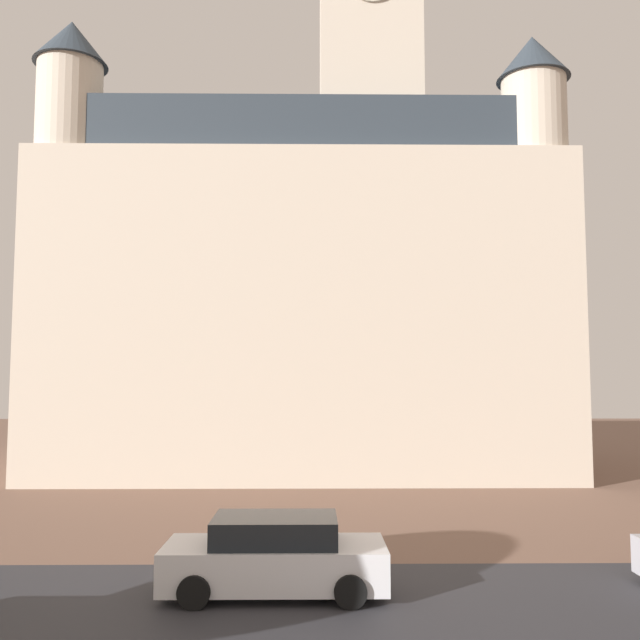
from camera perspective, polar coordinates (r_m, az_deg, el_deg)
The scene contains 4 objects.
ground_plane at distance 15.35m, azimuth -1.41°, elevation -21.49°, with size 120.00×120.00×0.00m, color brown.
street_asphalt_strip at distance 13.46m, azimuth -1.53°, elevation -23.91°, with size 120.00×7.92×0.00m, color #2D2D33.
landmark_building at distance 35.03m, azimuth -0.69°, elevation 2.93°, with size 23.66×14.46×32.24m.
car_white at distance 14.93m, azimuth -3.76°, elevation -19.00°, with size 4.54×2.12×1.55m.
Camera 1 is at (0.17, -4.70, 4.40)m, focal length 38.54 mm.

